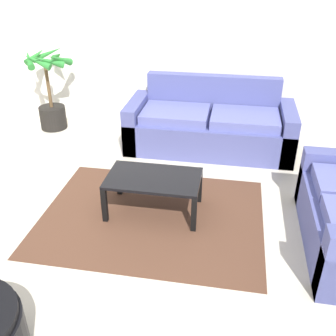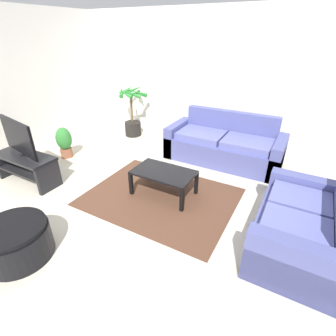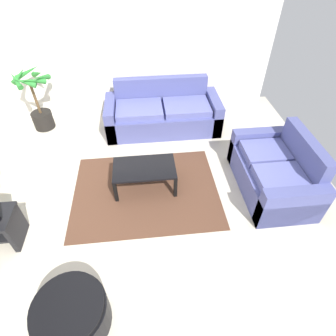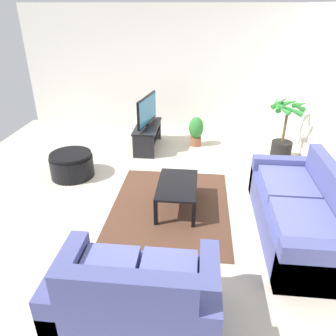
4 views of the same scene
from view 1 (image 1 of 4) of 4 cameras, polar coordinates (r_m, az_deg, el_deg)
ground_plane at (r=3.61m, az=-9.94°, el=-11.84°), size 6.60×6.60×0.00m
wall_back at (r=5.72m, az=-0.90°, el=19.11°), size 6.00×0.06×2.70m
couch_main at (r=5.24m, az=6.10°, el=6.03°), size 2.15×0.90×0.90m
coffee_table at (r=3.86m, az=-2.12°, el=-2.02°), size 0.92×0.55×0.40m
area_rug at (r=3.97m, az=-2.33°, el=-6.99°), size 2.20×1.70×0.01m
potted_palm at (r=6.01m, az=-16.80°, el=10.03°), size 0.67×0.67×1.19m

